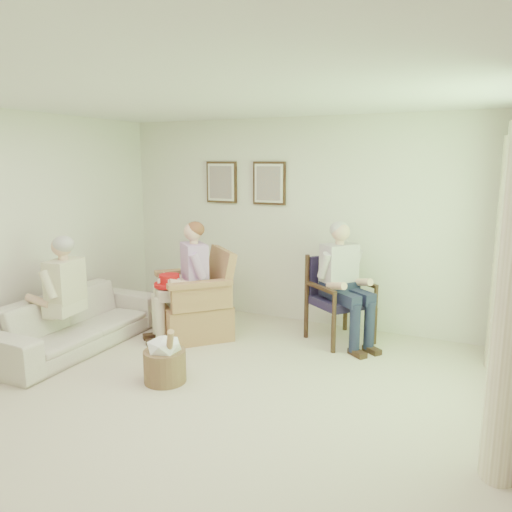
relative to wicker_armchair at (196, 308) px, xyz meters
The scene contains 14 objects.
floor 1.98m from the wicker_armchair, 60.70° to the right, with size 5.50×5.50×0.00m, color beige.
back_wall 1.72m from the wicker_armchair, 47.79° to the left, with size 5.00×0.04×2.60m, color silver.
ceiling 2.99m from the wicker_armchair, 60.70° to the right, with size 5.00×5.50×0.02m, color white.
curtain_right 3.42m from the wicker_armchair, ahead, with size 0.34×0.34×2.30m, color beige.
framed_print_left 1.78m from the wicker_armchair, 100.99° to the left, with size 0.45×0.05×0.55m.
framed_print_right 1.84m from the wicker_armchair, 63.57° to the left, with size 0.45×0.05×0.55m.
wicker_armchair is the anchor object (origin of this frame).
wood_armchair 1.75m from the wicker_armchair, 20.83° to the left, with size 0.63×0.59×0.97m.
sofa 1.37m from the wicker_armchair, 136.83° to the right, with size 0.80×2.05×0.60m, color beige.
person_wicker 0.48m from the wicker_armchair, 90.00° to the right, with size 0.40×0.62×1.35m.
person_dark 1.75m from the wicker_armchair, 15.71° to the left, with size 0.40×0.63×1.37m.
person_sofa 1.55m from the wicker_armchair, 131.49° to the right, with size 0.42×0.62×1.26m.
red_hat 0.49m from the wicker_armchair, 122.94° to the right, with size 0.35×0.35×0.14m.
hatbox 1.33m from the wicker_armchair, 70.80° to the right, with size 0.52×0.52×0.59m.
Camera 1 is at (2.16, -3.19, 2.07)m, focal length 35.00 mm.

